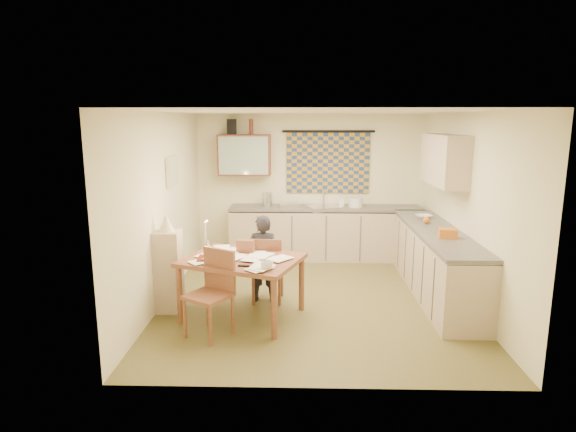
{
  "coord_description": "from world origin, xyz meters",
  "views": [
    {
      "loc": [
        -0.19,
        -6.24,
        2.41
      ],
      "look_at": [
        -0.35,
        0.2,
        1.11
      ],
      "focal_mm": 30.0,
      "sensor_mm": 36.0,
      "label": 1
    }
  ],
  "objects_px": {
    "shelf_stand": "(169,271)",
    "counter_back": "(325,233)",
    "counter_right": "(435,262)",
    "dining_table": "(243,287)",
    "chair_far": "(268,281)",
    "person": "(263,259)",
    "stove": "(463,292)"
  },
  "relations": [
    {
      "from": "stove",
      "to": "dining_table",
      "type": "height_order",
      "value": "stove"
    },
    {
      "from": "person",
      "to": "counter_right",
      "type": "bearing_deg",
      "value": -169.29
    },
    {
      "from": "shelf_stand",
      "to": "counter_back",
      "type": "bearing_deg",
      "value": 49.17
    },
    {
      "from": "stove",
      "to": "person",
      "type": "height_order",
      "value": "person"
    },
    {
      "from": "shelf_stand",
      "to": "stove",
      "type": "bearing_deg",
      "value": -7.15
    },
    {
      "from": "counter_back",
      "to": "dining_table",
      "type": "bearing_deg",
      "value": -113.95
    },
    {
      "from": "counter_back",
      "to": "counter_right",
      "type": "bearing_deg",
      "value": -49.91
    },
    {
      "from": "dining_table",
      "to": "person",
      "type": "relative_size",
      "value": 1.36
    },
    {
      "from": "dining_table",
      "to": "chair_far",
      "type": "relative_size",
      "value": 1.79
    },
    {
      "from": "counter_right",
      "to": "dining_table",
      "type": "height_order",
      "value": "counter_right"
    },
    {
      "from": "counter_right",
      "to": "dining_table",
      "type": "distance_m",
      "value": 2.73
    },
    {
      "from": "counter_back",
      "to": "counter_right",
      "type": "xyz_separation_m",
      "value": [
        1.44,
        -1.72,
        -0.0
      ]
    },
    {
      "from": "stove",
      "to": "chair_far",
      "type": "xyz_separation_m",
      "value": [
        -2.31,
        0.8,
        -0.17
      ]
    },
    {
      "from": "dining_table",
      "to": "chair_far",
      "type": "height_order",
      "value": "chair_far"
    },
    {
      "from": "counter_back",
      "to": "shelf_stand",
      "type": "relative_size",
      "value": 3.17
    },
    {
      "from": "counter_back",
      "to": "chair_far",
      "type": "distance_m",
      "value": 2.25
    },
    {
      "from": "counter_right",
      "to": "shelf_stand",
      "type": "relative_size",
      "value": 2.83
    },
    {
      "from": "counter_back",
      "to": "stove",
      "type": "distance_m",
      "value": 3.21
    },
    {
      "from": "dining_table",
      "to": "stove",
      "type": "bearing_deg",
      "value": 13.44
    },
    {
      "from": "counter_right",
      "to": "dining_table",
      "type": "xyz_separation_m",
      "value": [
        -2.59,
        -0.86,
        -0.07
      ]
    },
    {
      "from": "counter_back",
      "to": "stove",
      "type": "height_order",
      "value": "counter_back"
    },
    {
      "from": "shelf_stand",
      "to": "counter_right",
      "type": "bearing_deg",
      "value": 11.36
    },
    {
      "from": "counter_back",
      "to": "shelf_stand",
      "type": "distance_m",
      "value": 3.21
    },
    {
      "from": "dining_table",
      "to": "shelf_stand",
      "type": "relative_size",
      "value": 1.54
    },
    {
      "from": "counter_right",
      "to": "dining_table",
      "type": "bearing_deg",
      "value": -161.55
    },
    {
      "from": "counter_back",
      "to": "person",
      "type": "height_order",
      "value": "person"
    },
    {
      "from": "person",
      "to": "shelf_stand",
      "type": "bearing_deg",
      "value": 20.3
    },
    {
      "from": "chair_far",
      "to": "person",
      "type": "xyz_separation_m",
      "value": [
        -0.06,
        0.01,
        0.31
      ]
    },
    {
      "from": "person",
      "to": "counter_back",
      "type": "bearing_deg",
      "value": -111.79
    },
    {
      "from": "chair_far",
      "to": "person",
      "type": "bearing_deg",
      "value": -8.61
    },
    {
      "from": "stove",
      "to": "counter_back",
      "type": "bearing_deg",
      "value": 116.7
    },
    {
      "from": "person",
      "to": "stove",
      "type": "bearing_deg",
      "value": 163.6
    }
  ]
}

